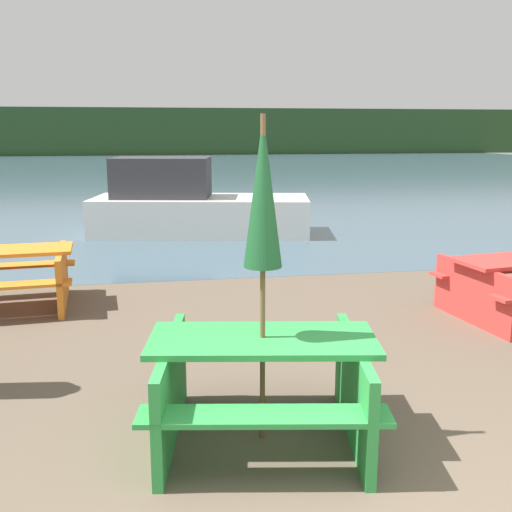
# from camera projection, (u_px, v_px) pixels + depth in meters

# --- Properties ---
(water) EXTENTS (60.00, 50.00, 0.00)m
(water) POSITION_uv_depth(u_px,v_px,m) (174.00, 170.00, 33.13)
(water) COLOR #425B6B
(water) RESTS_ON ground_plane
(far_treeline) EXTENTS (80.00, 1.60, 4.00)m
(far_treeline) POSITION_uv_depth(u_px,v_px,m) (164.00, 131.00, 51.98)
(far_treeline) COLOR #284723
(far_treeline) RESTS_ON water
(picnic_table_green) EXTENTS (1.80, 1.62, 0.77)m
(picnic_table_green) POSITION_uv_depth(u_px,v_px,m) (262.00, 378.00, 4.28)
(picnic_table_green) COLOR green
(picnic_table_green) RESTS_ON ground_plane
(umbrella_darkgreen) EXTENTS (0.26, 0.26, 2.31)m
(umbrella_darkgreen) POSITION_uv_depth(u_px,v_px,m) (263.00, 196.00, 4.01)
(umbrella_darkgreen) COLOR brown
(umbrella_darkgreen) RESTS_ON ground_plane
(boat) EXTENTS (4.81, 2.58, 1.63)m
(boat) POSITION_uv_depth(u_px,v_px,m) (191.00, 206.00, 12.82)
(boat) COLOR silver
(boat) RESTS_ON water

